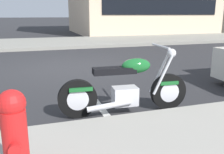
{
  "coord_description": "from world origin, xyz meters",
  "views": [
    {
      "loc": [
        -1.07,
        -7.46,
        1.59
      ],
      "look_at": [
        0.17,
        -3.63,
        0.57
      ],
      "focal_mm": 39.87,
      "sensor_mm": 36.0,
      "label": 1
    }
  ],
  "objects": [
    {
      "name": "parking_stall_stripe",
      "position": [
        0.0,
        -3.52,
        0.0
      ],
      "size": [
        0.12,
        2.2,
        0.01
      ],
      "primitive_type": "cube",
      "color": "silver",
      "rests_on": "ground"
    },
    {
      "name": "ground_plane",
      "position": [
        0.0,
        0.0,
        0.0
      ],
      "size": [
        260.0,
        260.0,
        0.0
      ],
      "primitive_type": "plane",
      "color": "#28282B"
    },
    {
      "name": "parked_motorcycle",
      "position": [
        0.34,
        -3.86,
        0.42
      ],
      "size": [
        2.16,
        0.62,
        1.1
      ],
      "rotation": [
        0.0,
        0.0,
        -0.07
      ],
      "color": "black",
      "rests_on": "ground"
    },
    {
      "name": "fire_hydrant",
      "position": [
        -1.27,
        -5.3,
        0.58
      ],
      "size": [
        0.24,
        0.36,
        0.83
      ],
      "color": "red",
      "rests_on": "sidewalk_near_curb"
    }
  ]
}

